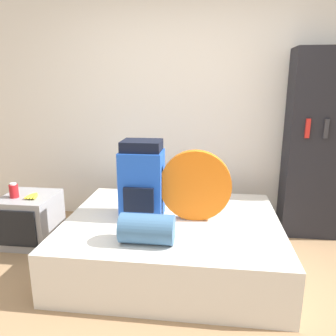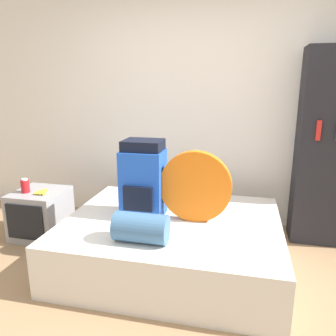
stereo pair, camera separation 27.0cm
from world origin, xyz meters
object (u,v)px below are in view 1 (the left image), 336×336
object	(u,v)px
backpack	(142,180)
sleeping_roll	(147,229)
canister	(14,191)
tent_bag	(195,186)
television	(31,219)
bookshelf	(318,146)

from	to	relation	value
backpack	sleeping_roll	world-z (taller)	backpack
canister	sleeping_roll	bearing A→B (deg)	-24.06
sleeping_roll	tent_bag	bearing A→B (deg)	55.72
sleeping_roll	canister	distance (m)	1.55
backpack	television	distance (m)	1.30
television	bookshelf	size ratio (longest dim) A/B	0.28
backpack	television	world-z (taller)	backpack
tent_bag	television	xyz separation A→B (m)	(-1.64, 0.21, -0.48)
sleeping_roll	canister	size ratio (longest dim) A/B	2.73
backpack	tent_bag	world-z (taller)	backpack
tent_bag	canister	bearing A→B (deg)	174.88
tent_bag	canister	size ratio (longest dim) A/B	4.17
canister	backpack	bearing A→B (deg)	-6.21
backpack	bookshelf	world-z (taller)	bookshelf
sleeping_roll	backpack	bearing A→B (deg)	105.05
tent_bag	canister	world-z (taller)	tent_bag
television	bookshelf	world-z (taller)	bookshelf
tent_bag	sleeping_roll	world-z (taller)	tent_bag
sleeping_roll	bookshelf	bearing A→B (deg)	39.59
canister	bookshelf	world-z (taller)	bookshelf
sleeping_roll	bookshelf	distance (m)	2.01
canister	bookshelf	bearing A→B (deg)	11.93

